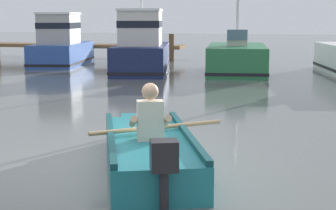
{
  "coord_description": "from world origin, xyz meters",
  "views": [
    {
      "loc": [
        2.51,
        -6.86,
        2.02
      ],
      "look_at": [
        0.26,
        1.82,
        0.55
      ],
      "focal_mm": 57.33,
      "sensor_mm": 36.0,
      "label": 1
    }
  ],
  "objects_px": {
    "moored_boat_blue": "(61,46)",
    "moored_boat_navy": "(141,49)",
    "moored_boat_green": "(237,60)",
    "rowboat_with_person": "(149,150)"
  },
  "relations": [
    {
      "from": "moored_boat_blue",
      "to": "moored_boat_green",
      "type": "bearing_deg",
      "value": -10.9
    },
    {
      "from": "moored_boat_green",
      "to": "moored_boat_blue",
      "type": "bearing_deg",
      "value": 169.1
    },
    {
      "from": "moored_boat_blue",
      "to": "moored_boat_navy",
      "type": "distance_m",
      "value": 4.75
    },
    {
      "from": "moored_boat_navy",
      "to": "moored_boat_green",
      "type": "bearing_deg",
      "value": 10.6
    },
    {
      "from": "moored_boat_navy",
      "to": "moored_boat_green",
      "type": "xyz_separation_m",
      "value": [
        3.44,
        0.64,
        -0.37
      ]
    },
    {
      "from": "moored_boat_blue",
      "to": "moored_boat_green",
      "type": "distance_m",
      "value": 7.84
    },
    {
      "from": "moored_boat_green",
      "to": "moored_boat_navy",
      "type": "bearing_deg",
      "value": -169.4
    },
    {
      "from": "moored_boat_blue",
      "to": "moored_boat_navy",
      "type": "bearing_deg",
      "value": -26.57
    },
    {
      "from": "moored_boat_blue",
      "to": "moored_boat_navy",
      "type": "xyz_separation_m",
      "value": [
        4.25,
        -2.12,
        0.05
      ]
    },
    {
      "from": "rowboat_with_person",
      "to": "moored_boat_navy",
      "type": "xyz_separation_m",
      "value": [
        -3.91,
        12.21,
        0.61
      ]
    }
  ]
}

